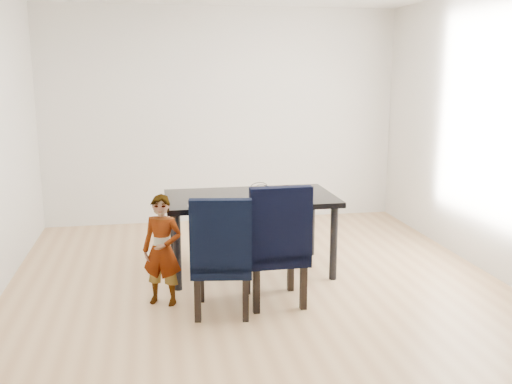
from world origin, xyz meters
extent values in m
cube|color=tan|center=(0.00, 0.00, -0.01)|extent=(4.50, 5.00, 0.01)
cube|color=silver|center=(0.00, 2.50, 1.35)|extent=(4.50, 0.01, 2.70)
cube|color=white|center=(0.00, -2.50, 1.35)|extent=(4.50, 0.01, 2.70)
cube|color=silver|center=(2.25, 0.00, 1.35)|extent=(0.01, 5.00, 2.70)
cube|color=black|center=(0.00, 0.50, 0.38)|extent=(1.60, 0.90, 0.75)
cube|color=black|center=(-0.39, -0.40, 0.49)|extent=(0.54, 0.56, 0.98)
cube|color=black|center=(0.07, -0.28, 0.52)|extent=(0.50, 0.52, 1.03)
imported|color=orange|center=(-0.85, -0.15, 0.46)|extent=(0.40, 0.34, 0.93)
cylinder|color=white|center=(-0.48, 0.15, 0.76)|extent=(0.37, 0.37, 0.02)
ellipsoid|color=gold|center=(-0.49, 0.14, 0.79)|extent=(0.15, 0.11, 0.06)
imported|color=black|center=(0.40, 0.64, 0.76)|extent=(0.37, 0.26, 0.03)
torus|color=black|center=(0.19, 0.85, 0.75)|extent=(0.15, 0.15, 0.01)
camera|label=1|loc=(-0.92, -4.72, 1.92)|focal=40.00mm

